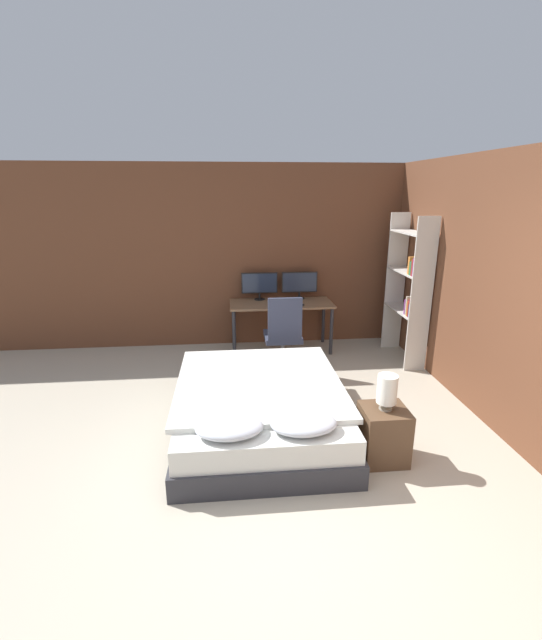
{
  "coord_description": "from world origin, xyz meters",
  "views": [
    {
      "loc": [
        -0.55,
        -2.47,
        2.33
      ],
      "look_at": [
        -0.04,
        2.66,
        0.75
      ],
      "focal_mm": 24.0,
      "sensor_mm": 36.0,
      "label": 1
    }
  ],
  "objects": [
    {
      "name": "ground_plane",
      "position": [
        0.0,
        0.0,
        0.0
      ],
      "size": [
        20.0,
        20.0,
        0.0
      ],
      "primitive_type": "plane",
      "color": "#B2A893"
    },
    {
      "name": "wall_back",
      "position": [
        0.0,
        3.95,
        1.35
      ],
      "size": [
        12.0,
        0.06,
        2.7
      ],
      "color": "brown",
      "rests_on": "ground_plane"
    },
    {
      "name": "wall_side_right",
      "position": [
        2.08,
        1.5,
        1.35
      ],
      "size": [
        0.06,
        12.0,
        2.7
      ],
      "color": "brown",
      "rests_on": "ground_plane"
    },
    {
      "name": "bed",
      "position": [
        -0.28,
        1.34,
        0.25
      ],
      "size": [
        1.63,
        2.06,
        0.57
      ],
      "color": "#2D2D33",
      "rests_on": "ground_plane"
    },
    {
      "name": "nightstand",
      "position": [
        0.77,
        0.74,
        0.25
      ],
      "size": [
        0.39,
        0.38,
        0.5
      ],
      "color": "brown",
      "rests_on": "ground_plane"
    },
    {
      "name": "bedside_lamp",
      "position": [
        0.77,
        0.74,
        0.68
      ],
      "size": [
        0.17,
        0.17,
        0.32
      ],
      "color": "gray",
      "rests_on": "nightstand"
    },
    {
      "name": "desk",
      "position": [
        0.2,
        3.57,
        0.65
      ],
      "size": [
        1.51,
        0.63,
        0.73
      ],
      "color": "#846042",
      "rests_on": "ground_plane"
    },
    {
      "name": "monitor_left",
      "position": [
        -0.11,
        3.78,
        0.97
      ],
      "size": [
        0.54,
        0.16,
        0.41
      ],
      "color": "black",
      "rests_on": "desk"
    },
    {
      "name": "monitor_right",
      "position": [
        0.5,
        3.78,
        0.97
      ],
      "size": [
        0.54,
        0.16,
        0.41
      ],
      "color": "black",
      "rests_on": "desk"
    },
    {
      "name": "keyboard",
      "position": [
        0.2,
        3.35,
        0.74
      ],
      "size": [
        0.36,
        0.13,
        0.02
      ],
      "color": "black",
      "rests_on": "desk"
    },
    {
      "name": "computer_mouse",
      "position": [
        0.47,
        3.35,
        0.75
      ],
      "size": [
        0.07,
        0.05,
        0.04
      ],
      "color": "black",
      "rests_on": "desk"
    },
    {
      "name": "office_chair",
      "position": [
        0.14,
        2.86,
        0.41
      ],
      "size": [
        0.52,
        0.52,
        1.02
      ],
      "color": "black",
      "rests_on": "ground_plane"
    },
    {
      "name": "bookshelf",
      "position": [
        1.89,
        2.97,
        1.1
      ],
      "size": [
        0.29,
        0.91,
        2.02
      ],
      "color": "beige",
      "rests_on": "ground_plane"
    }
  ]
}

